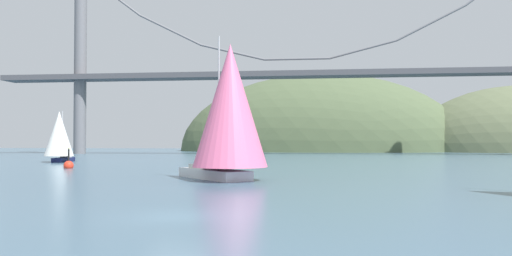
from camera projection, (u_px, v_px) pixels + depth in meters
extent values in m
plane|color=#426075|center=(178.00, 216.00, 21.96)|extent=(360.00, 360.00, 0.00)
ellipsoid|color=#4C5B3D|center=(321.00, 151.00, 155.17)|extent=(83.44, 44.00, 45.27)
cylinder|color=slate|center=(80.00, 62.00, 123.07)|extent=(2.80, 2.80, 42.52)
cube|color=#47474C|center=(297.00, 75.00, 116.56)|extent=(136.32, 6.00, 1.20)
cylinder|color=slate|center=(170.00, 30.00, 120.48)|extent=(14.55, 0.50, 7.61)
cylinder|color=slate|center=(232.00, 52.00, 118.52)|extent=(14.45, 0.50, 4.07)
cylinder|color=slate|center=(297.00, 59.00, 116.64)|extent=(14.33, 0.50, 0.50)
cylinder|color=slate|center=(363.00, 49.00, 114.84)|extent=(14.45, 0.50, 4.07)
cylinder|color=slate|center=(431.00, 23.00, 113.13)|extent=(14.55, 0.50, 7.61)
cube|color=white|center=(214.00, 174.00, 43.46)|extent=(7.26, 8.01, 0.78)
cube|color=beige|center=(205.00, 166.00, 44.75)|extent=(3.14, 3.25, 0.36)
cylinder|color=#B2B2B7|center=(219.00, 103.00, 42.89)|extent=(0.14, 0.14, 10.82)
cone|color=pink|center=(230.00, 105.00, 41.32)|extent=(8.24, 8.24, 9.63)
cube|color=#191E4C|center=(63.00, 160.00, 77.07)|extent=(2.15, 5.67, 0.62)
cube|color=beige|center=(66.00, 156.00, 78.07)|extent=(1.34, 1.90, 0.36)
cylinder|color=#B2B2B7|center=(62.00, 134.00, 76.60)|extent=(0.14, 0.14, 6.75)
cone|color=white|center=(59.00, 134.00, 75.38)|extent=(4.52, 4.52, 6.36)
sphere|color=red|center=(69.00, 166.00, 59.36)|extent=(1.10, 1.10, 1.10)
cylinder|color=black|center=(69.00, 156.00, 59.39)|extent=(0.20, 0.20, 1.60)
sphere|color=#F2EA99|center=(69.00, 148.00, 59.41)|extent=(0.24, 0.24, 0.24)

